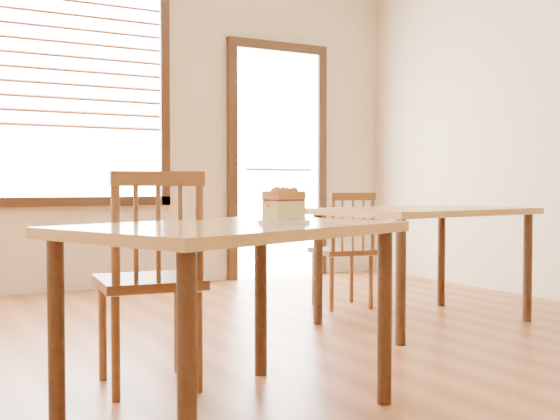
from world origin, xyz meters
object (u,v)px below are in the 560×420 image
cafe_chair_main (151,278)px  plate (284,222)px  cafe_table_main (232,249)px  cake_slice (284,204)px  cafe_chair_second (344,249)px  cafe_table_second (424,221)px

cafe_chair_main → plate: (0.32, -0.63, 0.27)m
cafe_table_main → plate: 0.22m
cafe_chair_main → cake_slice: size_ratio=6.15×
plate → cake_slice: 0.07m
cafe_chair_second → cafe_table_main: bearing=54.4°
cafe_table_main → plate: size_ratio=7.31×
cafe_chair_main → cake_slice: (0.32, -0.63, 0.34)m
cafe_chair_second → plate: 2.51m
cafe_chair_second → cake_slice: size_ratio=5.44×
cafe_table_second → cake_slice: (-1.71, -1.21, 0.16)m
cafe_chair_second → cake_slice: cake_slice is taller
cafe_table_main → cake_slice: size_ratio=9.17×
plate → cake_slice: (-0.00, 0.00, 0.07)m
cafe_table_main → cafe_chair_main: 0.59m
cafe_table_second → cafe_chair_second: (-0.14, 0.71, -0.23)m
cafe_table_main → cafe_table_second: bearing=9.5°
cafe_table_second → cake_slice: size_ratio=8.99×
cafe_table_second → cafe_chair_second: bearing=94.2°
plate → cake_slice: size_ratio=1.25×
cafe_table_main → cafe_chair_second: (1.75, 1.84, -0.22)m
cafe_chair_main → cafe_table_main: bearing=110.6°
cafe_chair_second → cake_slice: (-1.57, -1.93, 0.39)m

